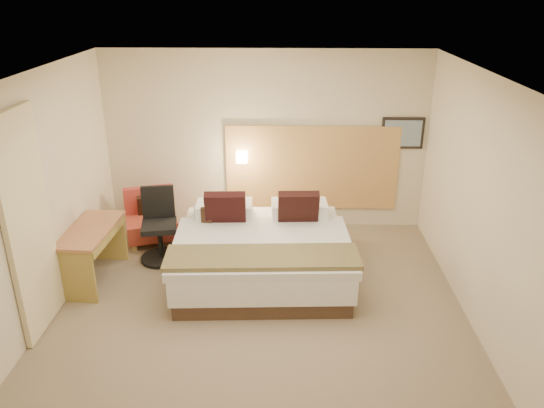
{
  "coord_description": "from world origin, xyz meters",
  "views": [
    {
      "loc": [
        0.29,
        -5.16,
        3.54
      ],
      "look_at": [
        0.14,
        0.76,
        1.06
      ],
      "focal_mm": 35.0,
      "sensor_mm": 36.0,
      "label": 1
    }
  ],
  "objects_px": {
    "lounge_chair": "(151,220)",
    "desk": "(93,239)",
    "side_table": "(203,239)",
    "desk_chair": "(160,231)",
    "bed": "(262,250)"
  },
  "relations": [
    {
      "from": "lounge_chair",
      "to": "desk",
      "type": "bearing_deg",
      "value": -110.02
    },
    {
      "from": "side_table",
      "to": "desk_chair",
      "type": "distance_m",
      "value": 0.61
    },
    {
      "from": "bed",
      "to": "desk_chair",
      "type": "relative_size",
      "value": 2.26
    },
    {
      "from": "desk",
      "to": "lounge_chair",
      "type": "bearing_deg",
      "value": 69.98
    },
    {
      "from": "side_table",
      "to": "desk_chair",
      "type": "height_order",
      "value": "desk_chair"
    },
    {
      "from": "desk_chair",
      "to": "lounge_chair",
      "type": "bearing_deg",
      "value": 114.41
    },
    {
      "from": "lounge_chair",
      "to": "side_table",
      "type": "xyz_separation_m",
      "value": [
        0.87,
        -0.67,
        0.03
      ]
    },
    {
      "from": "side_table",
      "to": "bed",
      "type": "bearing_deg",
      "value": -22.21
    },
    {
      "from": "bed",
      "to": "side_table",
      "type": "distance_m",
      "value": 0.88
    },
    {
      "from": "lounge_chair",
      "to": "desk_chair",
      "type": "height_order",
      "value": "desk_chair"
    },
    {
      "from": "bed",
      "to": "desk_chair",
      "type": "bearing_deg",
      "value": 164.2
    },
    {
      "from": "lounge_chair",
      "to": "desk_chair",
      "type": "relative_size",
      "value": 0.87
    },
    {
      "from": "bed",
      "to": "side_table",
      "type": "bearing_deg",
      "value": 157.79
    },
    {
      "from": "desk_chair",
      "to": "desk",
      "type": "bearing_deg",
      "value": -140.42
    },
    {
      "from": "bed",
      "to": "desk",
      "type": "distance_m",
      "value": 2.14
    }
  ]
}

